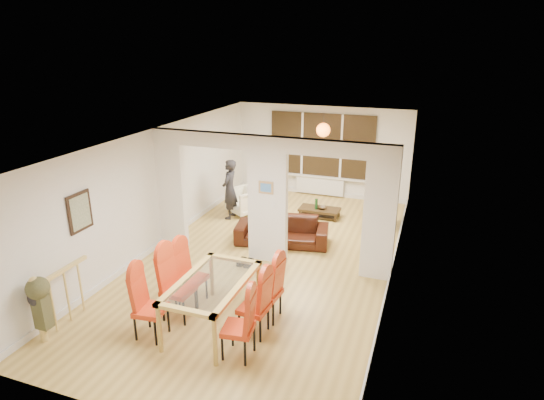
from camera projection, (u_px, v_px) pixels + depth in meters
The scene contains 24 objects.
floor at pixel (268, 259), 9.47m from camera, with size 5.00×9.00×0.01m, color tan.
room_walls at pixel (268, 200), 9.04m from camera, with size 5.00×9.00×2.60m, color silver, non-canonical shape.
divider_wall at pixel (268, 200), 9.04m from camera, with size 5.00×0.18×2.60m, color white.
bay_window_blinds at pixel (322, 145), 12.92m from camera, with size 3.00×0.08×1.80m, color black.
radiator at pixel (320, 186), 13.28m from camera, with size 1.40×0.08×0.50m, color white.
pendant_light at pixel (323, 130), 11.59m from camera, with size 0.36×0.36×0.36m, color orange.
stair_newel at pixel (64, 293), 7.16m from camera, with size 0.40×1.20×1.10m, color #D7B962, non-canonical shape.
wall_poster at pixel (80, 212), 7.60m from camera, with size 0.04×0.52×0.67m, color gray.
pillar_photo at pixel (266, 188), 8.85m from camera, with size 0.30×0.03×0.25m, color #4C8CD8.
dining_table at pixel (213, 304), 7.12m from camera, with size 0.98×1.75×0.82m, color #BD9945, non-canonical shape.
dining_chair_la at pixel (150, 305), 6.84m from camera, with size 0.43×0.43×1.09m, color red, non-canonical shape.
dining_chair_lb at pixel (178, 286), 7.31m from camera, with size 0.46×0.46×1.16m, color red, non-canonical shape.
dining_chair_lc at pixel (192, 275), 7.74m from camera, with size 0.43×0.43×1.07m, color red, non-canonical shape.
dining_chair_ra at pixel (238, 324), 6.40m from camera, with size 0.43×0.43×1.07m, color red, non-canonical shape.
dining_chair_rb at pixel (254, 304), 6.90m from camera, with size 0.42×0.42×1.06m, color red, non-canonical shape.
dining_chair_rc at pixel (267, 288), 7.30m from camera, with size 0.43×0.43×1.08m, color red, non-canonical shape.
sofa at pixel (282, 230), 10.15m from camera, with size 2.05×0.80×0.60m, color black.
armchair at pixel (244, 201), 11.89m from camera, with size 0.73×0.75×0.68m, color white.
person at pixel (230, 189), 11.45m from camera, with size 0.37×0.56×1.53m, color black.
television at pixel (382, 216), 11.09m from camera, with size 0.12×0.93×0.54m, color black.
coffee_table at pixel (319, 213), 11.71m from camera, with size 1.03×0.52×0.24m, color #372712, non-canonical shape.
bottle at pixel (316, 204), 11.57m from camera, with size 0.07×0.07×0.29m, color #143F19.
bowl at pixel (322, 208), 11.62m from camera, with size 0.23×0.23×0.06m, color #372712.
shoes at pixel (245, 263), 9.21m from camera, with size 0.26×0.28×0.11m, color black, non-canonical shape.
Camera 1 is at (2.96, -8.00, 4.30)m, focal length 30.00 mm.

